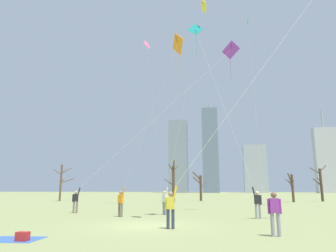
{
  "coord_description": "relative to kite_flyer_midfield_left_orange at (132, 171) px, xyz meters",
  "views": [
    {
      "loc": [
        3.66,
        -15.12,
        1.71
      ],
      "look_at": [
        0.0,
        6.0,
        6.12
      ],
      "focal_mm": 33.08,
      "sensor_mm": 36.0,
      "label": 1
    }
  ],
  "objects": [
    {
      "name": "distant_kite_drifting_right_pink",
      "position": [
        -2.73,
        14.89,
        14.63
      ],
      "size": [
        1.45,
        5.4,
        19.47
      ],
      "color": "pink",
      "rests_on": "ground"
    },
    {
      "name": "skyline_wide_slab",
      "position": [
        22.83,
        149.07,
        9.43
      ],
      "size": [
        11.72,
        6.3,
        24.63
      ],
      "color": "#9EA3AD",
      "rests_on": "ground"
    },
    {
      "name": "skyline_slender_spire",
      "position": [
        56.53,
        144.57,
        13.19
      ],
      "size": [
        10.47,
        5.47,
        40.81
      ],
      "color": "#B2B2B7",
      "rests_on": "ground"
    },
    {
      "name": "kite_flyer_foreground_right_yellow",
      "position": [
        2.0,
        2.31,
        -0.45
      ],
      "size": [
        3.57,
        3.58,
        14.22
      ],
      "color": "gray",
      "rests_on": "ground"
    },
    {
      "name": "bystander_watching_nearby",
      "position": [
        7.54,
        -6.59,
        -1.98
      ],
      "size": [
        0.51,
        0.22,
        1.62
      ],
      "color": "gray",
      "rests_on": "ground"
    },
    {
      "name": "bare_tree_leftmost",
      "position": [
        -1.28,
        25.23,
        0.02
      ],
      "size": [
        2.07,
        2.95,
        5.85
      ],
      "color": "#4C3828",
      "rests_on": "ground"
    },
    {
      "name": "kite_flyer_far_back_teal",
      "position": [
        7.17,
        0.53,
        -0.29
      ],
      "size": [
        4.27,
        1.33,
        12.65
      ],
      "color": "gray",
      "rests_on": "ground"
    },
    {
      "name": "ground_plane",
      "position": [
        1.98,
        -4.01,
        -2.88
      ],
      "size": [
        400.0,
        400.0,
        0.0
      ],
      "primitive_type": "plane",
      "color": "#848E56"
    },
    {
      "name": "bare_tree_center",
      "position": [
        15.17,
        26.84,
        -0.77
      ],
      "size": [
        1.04,
        2.69,
        3.95
      ],
      "color": "#4C3828",
      "rests_on": "ground"
    },
    {
      "name": "kite_flyer_foreground_left_red",
      "position": [
        4.26,
        -4.74,
        -0.57
      ],
      "size": [
        9.74,
        3.02,
        14.36
      ],
      "color": "#33384C",
      "rests_on": "ground"
    },
    {
      "name": "picnic_spot",
      "position": [
        -1.31,
        -9.01,
        -2.79
      ],
      "size": [
        1.9,
        1.54,
        0.31
      ],
      "color": "#3359B2",
      "rests_on": "ground"
    },
    {
      "name": "skyline_tall_tower",
      "position": [
        0.03,
        146.8,
        19.44
      ],
      "size": [
        8.19,
        10.11,
        49.22
      ],
      "color": "slate",
      "rests_on": "ground"
    },
    {
      "name": "distant_kite_low_near_trees_green",
      "position": [
        9.98,
        21.86,
        20.56
      ],
      "size": [
        0.24,
        5.84,
        25.82
      ],
      "color": "green",
      "rests_on": "ground"
    },
    {
      "name": "kite_flyer_midfield_left_orange",
      "position": [
        0.0,
        0.0,
        0.0
      ],
      "size": [
        4.75,
        3.16,
        10.99
      ],
      "color": "#726656",
      "rests_on": "ground"
    },
    {
      "name": "kite_flyer_midfield_right_purple",
      "position": [
        -2.21,
        3.73,
        1.14
      ],
      "size": [
        12.95,
        3.02,
        13.91
      ],
      "color": "#726656",
      "rests_on": "ground"
    },
    {
      "name": "bare_tree_right_of_center",
      "position": [
        19.97,
        30.53,
        -0.29
      ],
      "size": [
        2.21,
        2.02,
        5.28
      ],
      "color": "#423326",
      "rests_on": "ground"
    },
    {
      "name": "bare_tree_rightmost",
      "position": [
        2.23,
        29.86,
        -0.66
      ],
      "size": [
        2.09,
        1.86,
        4.41
      ],
      "color": "#4C3828",
      "rests_on": "ground"
    },
    {
      "name": "bare_tree_left_of_center",
      "position": [
        -18.53,
        25.21,
        0.06
      ],
      "size": [
        2.93,
        2.21,
        5.46
      ],
      "color": "brown",
      "rests_on": "ground"
    },
    {
      "name": "skyline_mid_tower_left",
      "position": [
        -17.07,
        144.98,
        16.2
      ],
      "size": [
        9.4,
        9.91,
        38.16
      ],
      "color": "gray",
      "rests_on": "ground"
    }
  ]
}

